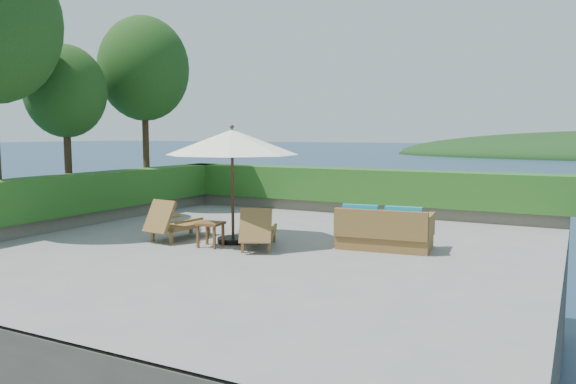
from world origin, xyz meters
The scene contains 14 objects.
ground centered at (0.00, 0.00, 0.00)m, with size 12.00×12.00×0.00m, color gray.
foundation centered at (0.00, 0.00, -1.55)m, with size 12.00×12.00×3.00m, color #524B41.
ocean centered at (0.00, 0.00, -3.00)m, with size 600.00×600.00×0.00m, color #152743.
planter_wall_far centered at (0.00, 5.60, 0.18)m, with size 12.00×0.60×0.36m, color gray.
planter_wall_left centered at (-5.60, 0.00, 0.18)m, with size 0.60×12.00×0.36m, color gray.
hedge_far centered at (0.00, 5.60, 0.85)m, with size 12.40×0.90×1.00m, color #214F16.
hedge_left centered at (-5.60, 0.00, 0.85)m, with size 0.90×12.40×1.00m, color #214F16.
tree_mid centered at (-6.40, 0.50, 3.55)m, with size 2.20×2.20×4.83m.
tree_far centered at (-6.00, 3.20, 4.40)m, with size 2.80×2.80×6.03m.
patio_umbrella centered at (-0.64, -0.05, 2.21)m, with size 3.59×3.59×2.61m.
lounge_left centered at (-1.96, -0.37, 0.40)m, with size 0.85×1.72×0.95m.
lounge_right centered at (0.20, -0.36, 0.38)m, with size 1.23×1.70×0.91m.
side_table centered at (-0.80, -0.69, 0.44)m, with size 0.56×0.56×0.53m.
wicker_loveseat centered at (2.57, 0.81, 0.37)m, with size 2.05×1.20×0.96m.
Camera 1 is at (6.15, -10.42, 2.43)m, focal length 35.00 mm.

